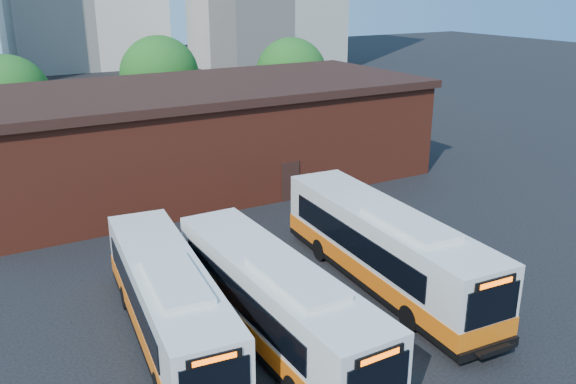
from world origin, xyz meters
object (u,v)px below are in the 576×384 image
bus_midwest (275,305)px  bus_mideast (385,251)px  transit_worker (458,307)px  bus_west (169,305)px

bus_midwest → bus_mideast: bus_mideast is taller
bus_mideast → transit_worker: bearing=-82.3°
bus_west → bus_mideast: 9.44m
bus_west → bus_mideast: bearing=3.6°
bus_mideast → bus_midwest: bearing=-161.9°
bus_west → bus_midwest: (3.23, -2.02, 0.05)m
bus_west → transit_worker: size_ratio=7.04×
bus_west → transit_worker: bus_west is taller
bus_west → bus_mideast: bus_mideast is taller
bus_west → transit_worker: 10.75m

